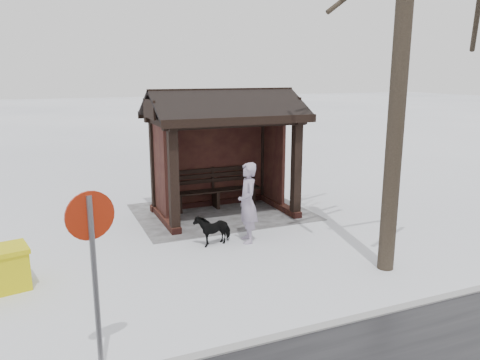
# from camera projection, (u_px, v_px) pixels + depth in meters

# --- Properties ---
(ground) EXTENTS (120.00, 120.00, 0.00)m
(ground) POSITION_uv_depth(u_px,v_px,m) (224.00, 214.00, 11.64)
(ground) COLOR white
(ground) RESTS_ON ground
(kerb) EXTENTS (120.00, 0.15, 0.06)m
(kerb) POSITION_uv_depth(u_px,v_px,m) (361.00, 318.00, 6.70)
(kerb) COLOR gray
(kerb) RESTS_ON ground
(trampled_patch) EXTENTS (4.20, 3.20, 0.02)m
(trampled_patch) POSITION_uv_depth(u_px,v_px,m) (222.00, 212.00, 11.82)
(trampled_patch) COLOR gray
(trampled_patch) RESTS_ON ground
(bus_shelter) EXTENTS (3.60, 2.40, 3.09)m
(bus_shelter) POSITION_uv_depth(u_px,v_px,m) (221.00, 127.00, 11.30)
(bus_shelter) COLOR #3B1915
(bus_shelter) RESTS_ON ground
(pedestrian) EXTENTS (0.50, 0.67, 1.67)m
(pedestrian) POSITION_uv_depth(u_px,v_px,m) (248.00, 203.00, 9.59)
(pedestrian) COLOR #9C8DA6
(pedestrian) RESTS_ON ground
(dog) EXTENTS (0.81, 0.50, 0.64)m
(dog) POSITION_uv_depth(u_px,v_px,m) (213.00, 229.00, 9.58)
(dog) COLOR black
(dog) RESTS_ON ground
(road_sign) EXTENTS (0.55, 0.19, 2.19)m
(road_sign) POSITION_uv_depth(u_px,v_px,m) (92.00, 243.00, 5.19)
(road_sign) COLOR slate
(road_sign) RESTS_ON ground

